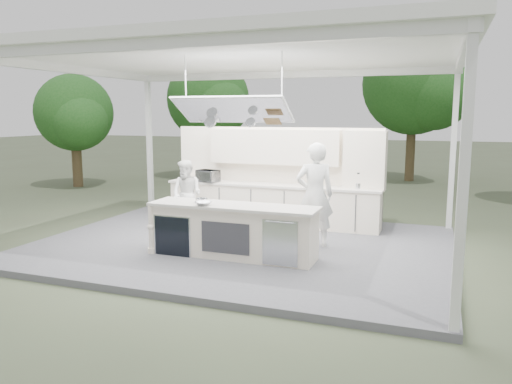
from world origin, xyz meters
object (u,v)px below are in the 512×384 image
at_px(back_counter, 272,204).
at_px(sous_chef, 187,194).
at_px(demo_island, 232,231).
at_px(head_chef, 315,195).

bearing_deg(back_counter, sous_chef, -147.49).
relative_size(demo_island, back_counter, 0.61).
xyz_separation_m(demo_island, head_chef, (1.23, 1.19, 0.54)).
xyz_separation_m(head_chef, sous_chef, (-3.07, 0.56, -0.24)).
distance_m(head_chef, sous_chef, 3.13).
xyz_separation_m(demo_island, sous_chef, (-1.84, 1.75, 0.30)).
height_order(demo_island, head_chef, head_chef).
height_order(demo_island, back_counter, same).
bearing_deg(sous_chef, demo_island, -34.79).
distance_m(demo_island, sous_chef, 2.56).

